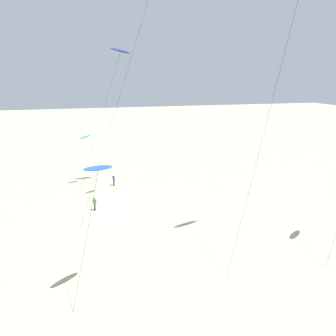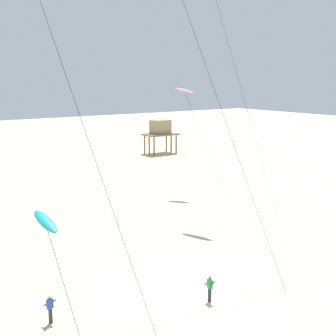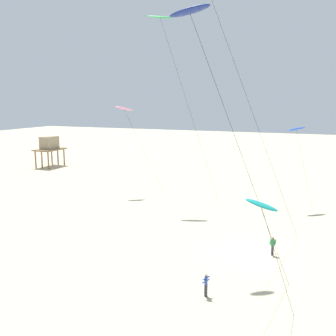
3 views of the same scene
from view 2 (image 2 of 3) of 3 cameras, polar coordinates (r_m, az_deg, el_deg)
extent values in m
plane|color=beige|center=(29.82, 2.82, -15.61)|extent=(260.00, 260.00, 0.00)
cylinder|color=#262626|center=(45.39, 9.61, 8.91)|extent=(3.50, 7.02, 23.40)
cylinder|color=#262626|center=(29.38, 6.15, 9.30)|extent=(4.60, 9.23, 25.00)
ellipsoid|color=pink|center=(53.14, 2.10, 9.87)|extent=(1.92, 2.57, 0.91)
cylinder|color=#262626|center=(52.49, 4.77, 3.10)|extent=(2.50, 5.00, 12.04)
ellipsoid|color=teal|center=(21.00, -15.38, -6.59)|extent=(0.79, 1.96, 0.89)
cylinder|color=#262626|center=(21.64, -12.49, -16.33)|extent=(1.09, 2.15, 7.12)
cylinder|color=#262626|center=(23.47, -9.23, 0.91)|extent=(3.35, 6.71, 18.66)
cylinder|color=#33333D|center=(28.70, 5.33, -15.81)|extent=(0.22, 0.22, 0.88)
cube|color=#338C4C|center=(28.37, 5.36, -14.50)|extent=(0.21, 0.35, 0.58)
sphere|color=#9E7051|center=(28.20, 5.37, -13.76)|extent=(0.20, 0.20, 0.20)
cylinder|color=#338C4C|center=(28.20, 5.65, -14.56)|extent=(0.51, 0.11, 0.39)
cylinder|color=#338C4C|center=(28.50, 5.08, -14.25)|extent=(0.51, 0.11, 0.39)
cylinder|color=#33333D|center=(27.24, -14.76, -17.75)|extent=(0.22, 0.22, 0.88)
cube|color=#2D4CA5|center=(26.89, -14.84, -16.38)|extent=(0.38, 0.28, 0.58)
sphere|color=beige|center=(26.71, -14.89, -15.62)|extent=(0.20, 0.20, 0.20)
cylinder|color=#2D4CA5|center=(26.76, -15.25, -16.43)|extent=(0.21, 0.51, 0.39)
cylinder|color=#2D4CA5|center=(26.98, -14.45, -16.15)|extent=(0.21, 0.51, 0.39)
cylinder|color=#846647|center=(79.27, -1.79, 2.78)|extent=(0.28, 0.28, 3.40)
cylinder|color=#846647|center=(82.02, 1.05, 3.08)|extent=(0.28, 0.28, 3.40)
cylinder|color=#846647|center=(81.90, -3.01, 3.05)|extent=(0.28, 0.28, 3.40)
cylinder|color=#846647|center=(84.56, -0.21, 3.33)|extent=(0.28, 0.28, 3.40)
cylinder|color=#846647|center=(80.58, -2.41, 2.92)|extent=(0.28, 0.28, 3.40)
cylinder|color=#846647|center=(83.29, 0.41, 3.20)|extent=(0.28, 0.28, 3.40)
cube|color=#846647|center=(81.67, -0.98, 4.33)|extent=(6.08, 3.95, 0.24)
cube|color=#9E896B|center=(81.51, -0.98, 5.28)|extent=(3.35, 2.37, 2.48)
camera|label=1|loc=(58.48, 37.87, 11.26)|focal=36.31mm
camera|label=3|loc=(21.96, -79.41, 1.29)|focal=40.45mm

